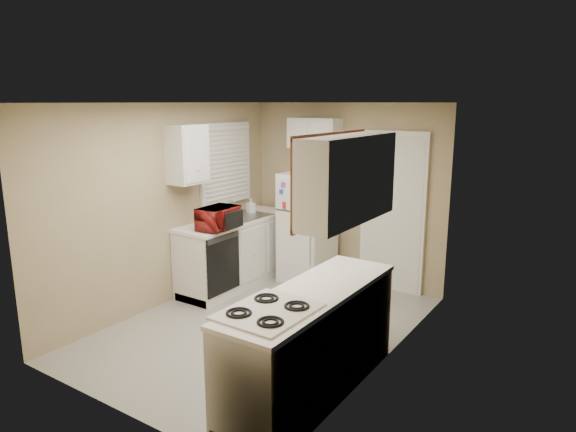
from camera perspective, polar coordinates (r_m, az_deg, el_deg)
The scene contains 19 objects.
floor at distance 5.76m, azimuth -2.81°, elevation -12.16°, with size 3.80×3.80×0.00m, color #AAA79D.
ceiling at distance 5.23m, azimuth -3.10°, elevation 12.46°, with size 3.80×3.80×0.00m, color white.
wall_left at distance 6.29m, azimuth -13.27°, elevation 1.16°, with size 3.80×3.80×0.00m, color tan.
wall_right at distance 4.70m, azimuth 10.93°, elevation -2.58°, with size 3.80×3.80×0.00m, color tan.
wall_back at distance 6.96m, azimuth 6.39°, elevation 2.50°, with size 2.80×2.80×0.00m, color tan.
wall_front at distance 4.06m, azimuth -19.16°, elevation -5.48°, with size 2.80×2.80×0.00m, color tan.
left_counter at distance 6.90m, azimuth -5.80°, elevation -3.97°, with size 0.60×1.80×0.90m, color silver.
dishwasher at distance 6.28m, azimuth -7.22°, elevation -5.33°, with size 0.03×0.58×0.72m, color black.
sink at distance 6.91m, azimuth -5.08°, elevation -0.42°, with size 0.54×0.74×0.16m, color gray.
microwave at distance 6.23m, azimuth -7.76°, elevation -0.14°, with size 0.28×0.50×0.33m, color maroon.
soap_bottle at distance 7.11m, azimuth -4.14°, elevation 1.12°, with size 0.09×0.10×0.21m, color white.
window_blinds at distance 6.95m, azimuth -6.89°, elevation 5.81°, with size 0.10×0.98×1.08m, color silver.
upper_cabinet_left at distance 6.25m, azimuth -11.12°, elevation 6.75°, with size 0.30×0.45×0.70m, color silver.
refrigerator at distance 6.88m, azimuth 2.17°, elevation -1.38°, with size 0.62×0.60×1.50m, color silver.
cabinet_over_fridge at distance 6.93m, azimuth 3.00°, elevation 9.18°, with size 0.70×0.30×0.40m, color silver.
interior_door at distance 6.67m, azimuth 11.54°, elevation 0.31°, with size 0.86×0.06×2.08m, color silver.
right_counter at distance 4.42m, azimuth 2.65°, elevation -13.79°, with size 0.60×2.00×0.90m, color silver.
stove at distance 4.04m, azimuth -2.14°, elevation -16.72°, with size 0.58×0.71×0.87m, color silver.
upper_cabinet_right at distance 4.19m, azimuth 6.71°, elevation 4.13°, with size 0.30×1.20×0.70m, color silver.
Camera 1 is at (3.12, -4.20, 2.41)m, focal length 32.00 mm.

